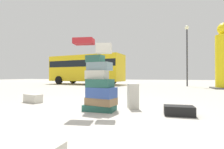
% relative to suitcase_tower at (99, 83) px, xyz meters
% --- Properties ---
extents(ground_plane, '(80.00, 80.00, 0.00)m').
position_rel_suitcase_tower_xyz_m(ground_plane, '(-0.06, -0.21, -0.71)').
color(ground_plane, '#ADA89E').
extents(suitcase_tower, '(1.04, 0.83, 1.82)m').
position_rel_suitcase_tower_xyz_m(suitcase_tower, '(0.00, 0.00, 0.00)').
color(suitcase_tower, '#26594C').
rests_on(suitcase_tower, ground).
extents(suitcase_cream_behind_tower, '(0.37, 0.39, 0.68)m').
position_rel_suitcase_tower_xyz_m(suitcase_cream_behind_tower, '(0.77, 0.59, -0.37)').
color(suitcase_cream_behind_tower, beige).
rests_on(suitcase_cream_behind_tower, ground).
extents(suitcase_cream_upright_blue, '(0.73, 0.49, 0.28)m').
position_rel_suitcase_tower_xyz_m(suitcase_cream_upright_blue, '(-2.66, 0.66, -0.57)').
color(suitcase_cream_upright_blue, beige).
rests_on(suitcase_cream_upright_blue, ground).
extents(suitcase_black_foreground_near, '(0.66, 0.41, 0.22)m').
position_rel_suitcase_tower_xyz_m(suitcase_black_foreground_near, '(1.91, 0.05, -0.60)').
color(suitcase_black_foreground_near, black).
rests_on(suitcase_black_foreground_near, ground).
extents(person_bearded_onlooker, '(0.30, 0.33, 1.65)m').
position_rel_suitcase_tower_xyz_m(person_bearded_onlooker, '(-1.13, 3.38, 0.28)').
color(person_bearded_onlooker, brown).
rests_on(person_bearded_onlooker, ground).
extents(yellow_dummy_statue, '(1.59, 1.59, 4.66)m').
position_rel_suitcase_tower_xyz_m(yellow_dummy_statue, '(5.66, 9.64, 1.38)').
color(yellow_dummy_statue, yellow).
rests_on(yellow_dummy_statue, ground).
extents(parked_bus, '(8.75, 3.64, 3.15)m').
position_rel_suitcase_tower_xyz_m(parked_bus, '(-6.74, 13.21, 1.12)').
color(parked_bus, yellow).
rests_on(parked_bus, ground).
extents(lamp_post, '(0.36, 0.36, 5.32)m').
position_rel_suitcase_tower_xyz_m(lamp_post, '(3.53, 12.01, 2.83)').
color(lamp_post, '#333338').
rests_on(lamp_post, ground).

